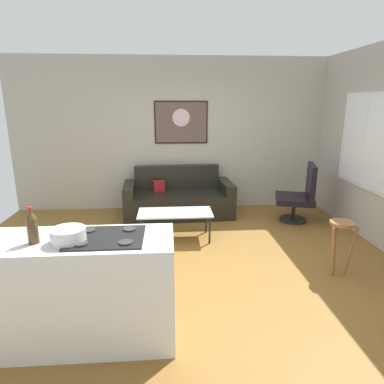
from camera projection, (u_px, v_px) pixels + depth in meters
ground at (197, 264)px, 4.26m from camera, size 6.40×6.40×0.04m
back_wall at (186, 135)px, 6.23m from camera, size 6.40×0.05×2.80m
couch at (178, 199)px, 6.03m from camera, size 1.96×0.95×0.86m
coffee_table at (175, 214)px, 4.92m from camera, size 1.09×0.52×0.42m
armchair at (300, 195)px, 5.65m from camera, size 0.78×0.80×1.00m
bar_stool at (341, 236)px, 3.86m from camera, size 0.33×0.32×0.66m
kitchen_counter at (74, 290)px, 2.78m from camera, size 1.68×0.61×0.95m
soda_bottle_2 at (32, 227)px, 2.55m from camera, size 0.08×0.08×0.29m
mixing_bowl at (68, 236)px, 2.58m from camera, size 0.27×0.27×0.12m
wall_painting at (181, 122)px, 6.12m from camera, size 0.98×0.03×0.77m
window at (365, 141)px, 4.93m from camera, size 0.03×1.29×1.40m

